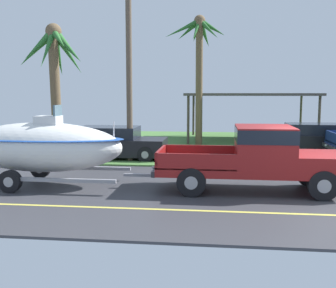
{
  "coord_description": "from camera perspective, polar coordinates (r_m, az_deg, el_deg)",
  "views": [
    {
      "loc": [
        -2.68,
        -11.52,
        2.82
      ],
      "look_at": [
        -4.13,
        0.64,
        1.3
      ],
      "focal_mm": 44.38,
      "sensor_mm": 36.0,
      "label": 1
    }
  ],
  "objects": [
    {
      "name": "utility_pole",
      "position": [
        17.09,
        -5.4,
        12.94
      ],
      "size": [
        0.24,
        1.8,
        8.85
      ],
      "color": "brown",
      "rests_on": "ground"
    },
    {
      "name": "palm_tree_mid",
      "position": [
        18.36,
        -15.4,
        11.04
      ],
      "size": [
        3.05,
        3.04,
        5.69
      ],
      "color": "brown",
      "rests_on": "ground"
    },
    {
      "name": "palm_tree_near_left",
      "position": [
        22.25,
        4.27,
        12.7
      ],
      "size": [
        3.25,
        2.69,
        6.82
      ],
      "color": "brown",
      "rests_on": "ground"
    },
    {
      "name": "boat_on_trailer",
      "position": [
        13.2,
        -17.08,
        -0.34
      ],
      "size": [
        6.27,
        2.28,
        2.46
      ],
      "color": "gray",
      "rests_on": "ground"
    },
    {
      "name": "pickup_truck_towing",
      "position": [
        12.16,
        12.83,
        -1.55
      ],
      "size": [
        5.51,
        2.01,
        1.88
      ],
      "color": "maroon",
      "rests_on": "ground"
    },
    {
      "name": "carport_awning",
      "position": [
        24.85,
        11.15,
        6.59
      ],
      "size": [
        7.33,
        5.35,
        2.8
      ],
      "color": "#4C4238",
      "rests_on": "ground"
    },
    {
      "name": "parked_sedan_far",
      "position": [
        17.97,
        -7.63,
        0.12
      ],
      "size": [
        4.47,
        1.93,
        1.38
      ],
      "color": "black",
      "rests_on": "ground"
    },
    {
      "name": "ground",
      "position": [
        20.28,
        14.34,
        -1.19
      ],
      "size": [
        36.0,
        22.0,
        0.11
      ],
      "color": "#38383D"
    },
    {
      "name": "parked_sedan_near",
      "position": [
        20.79,
        19.83,
        0.7
      ],
      "size": [
        4.45,
        1.89,
        1.38
      ],
      "color": "black",
      "rests_on": "ground"
    }
  ]
}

